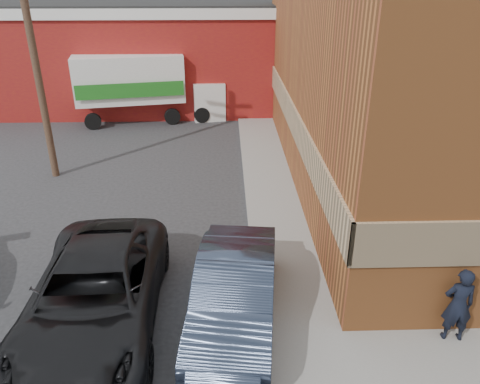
# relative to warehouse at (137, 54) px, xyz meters

# --- Properties ---
(ground) EXTENTS (90.00, 90.00, 0.00)m
(ground) POSITION_rel_warehouse_xyz_m (6.00, -20.00, -2.81)
(ground) COLOR #28282B
(ground) RESTS_ON ground
(sidewalk_west) EXTENTS (1.80, 18.00, 0.12)m
(sidewalk_west) POSITION_rel_warehouse_xyz_m (6.60, -11.00, -2.75)
(sidewalk_west) COLOR gray
(sidewalk_west) RESTS_ON ground
(warehouse) EXTENTS (16.30, 8.30, 5.60)m
(warehouse) POSITION_rel_warehouse_xyz_m (0.00, 0.00, 0.00)
(warehouse) COLOR maroon
(warehouse) RESTS_ON ground
(utility_pole) EXTENTS (2.00, 0.26, 9.00)m
(utility_pole) POSITION_rel_warehouse_xyz_m (-1.50, -11.00, 1.93)
(utility_pole) COLOR brown
(utility_pole) RESTS_ON ground
(man) EXTENTS (0.66, 0.46, 1.71)m
(man) POSITION_rel_warehouse_xyz_m (9.73, -20.25, -1.84)
(man) COLOR black
(man) RESTS_ON sidewalk_south
(sedan) EXTENTS (2.20, 5.00, 1.60)m
(sedan) POSITION_rel_warehouse_xyz_m (5.20, -19.50, -2.01)
(sedan) COLOR #293144
(sedan) RESTS_ON ground
(suv_a) EXTENTS (2.91, 6.01, 1.65)m
(suv_a) POSITION_rel_warehouse_xyz_m (2.19, -19.50, -1.99)
(suv_a) COLOR black
(suv_a) RESTS_ON ground
(box_truck) EXTENTS (7.16, 3.30, 3.41)m
(box_truck) POSITION_rel_warehouse_xyz_m (0.91, -3.88, -0.85)
(box_truck) COLOR white
(box_truck) RESTS_ON ground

